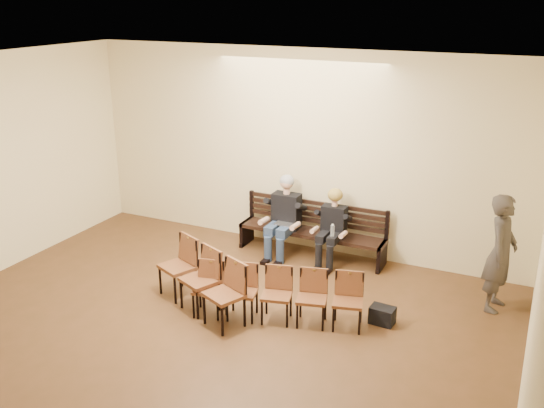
{
  "coord_description": "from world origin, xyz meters",
  "views": [
    {
      "loc": [
        3.93,
        -4.41,
        4.34
      ],
      "look_at": [
        -0.07,
        4.05,
        1.07
      ],
      "focal_mm": 40.0,
      "sensor_mm": 36.0,
      "label": 1
    }
  ],
  "objects_px": {
    "laptop": "(284,226)",
    "chair_row_front": "(277,296)",
    "water_bottle": "(332,237)",
    "chair_row_back": "(200,280)",
    "bench": "(311,243)",
    "passerby": "(502,245)",
    "seated_woman": "(332,230)",
    "seated_man": "(284,215)",
    "bag": "(382,315)"
  },
  "relations": [
    {
      "from": "bag",
      "to": "seated_man",
      "type": "bearing_deg",
      "value": 144.18
    },
    {
      "from": "seated_woman",
      "to": "chair_row_front",
      "type": "distance_m",
      "value": 2.16
    },
    {
      "from": "bench",
      "to": "passerby",
      "type": "height_order",
      "value": "passerby"
    },
    {
      "from": "water_bottle",
      "to": "laptop",
      "type": "bearing_deg",
      "value": 173.0
    },
    {
      "from": "bench",
      "to": "chair_row_front",
      "type": "xyz_separation_m",
      "value": [
        0.39,
        -2.27,
        0.16
      ]
    },
    {
      "from": "chair_row_front",
      "to": "laptop",
      "type": "bearing_deg",
      "value": 97.37
    },
    {
      "from": "seated_woman",
      "to": "laptop",
      "type": "relative_size",
      "value": 3.93
    },
    {
      "from": "laptop",
      "to": "chair_row_back",
      "type": "bearing_deg",
      "value": -110.38
    },
    {
      "from": "chair_row_front",
      "to": "bag",
      "type": "bearing_deg",
      "value": 7.91
    },
    {
      "from": "bag",
      "to": "passerby",
      "type": "distance_m",
      "value": 1.97
    },
    {
      "from": "water_bottle",
      "to": "bench",
      "type": "bearing_deg",
      "value": 144.67
    },
    {
      "from": "seated_man",
      "to": "passerby",
      "type": "relative_size",
      "value": 0.71
    },
    {
      "from": "laptop",
      "to": "chair_row_front",
      "type": "height_order",
      "value": "chair_row_front"
    },
    {
      "from": "bench",
      "to": "laptop",
      "type": "xyz_separation_m",
      "value": [
        -0.42,
        -0.25,
        0.33
      ]
    },
    {
      "from": "passerby",
      "to": "laptop",
      "type": "bearing_deg",
      "value": 91.98
    },
    {
      "from": "seated_woman",
      "to": "laptop",
      "type": "height_order",
      "value": "seated_woman"
    },
    {
      "from": "seated_woman",
      "to": "water_bottle",
      "type": "distance_m",
      "value": 0.26
    },
    {
      "from": "laptop",
      "to": "bag",
      "type": "relative_size",
      "value": 0.89
    },
    {
      "from": "bench",
      "to": "chair_row_back",
      "type": "relative_size",
      "value": 1.58
    },
    {
      "from": "seated_woman",
      "to": "water_bottle",
      "type": "relative_size",
      "value": 5.28
    },
    {
      "from": "chair_row_front",
      "to": "water_bottle",
      "type": "bearing_deg",
      "value": 72.21
    },
    {
      "from": "passerby",
      "to": "chair_row_back",
      "type": "distance_m",
      "value": 4.3
    },
    {
      "from": "bench",
      "to": "chair_row_back",
      "type": "bearing_deg",
      "value": -106.69
    },
    {
      "from": "seated_man",
      "to": "chair_row_back",
      "type": "relative_size",
      "value": 0.86
    },
    {
      "from": "chair_row_front",
      "to": "passerby",
      "type": "bearing_deg",
      "value": 17.52
    },
    {
      "from": "laptop",
      "to": "bench",
      "type": "bearing_deg",
      "value": 18.4
    },
    {
      "from": "seated_woman",
      "to": "chair_row_back",
      "type": "relative_size",
      "value": 0.71
    },
    {
      "from": "seated_woman",
      "to": "water_bottle",
      "type": "height_order",
      "value": "seated_woman"
    },
    {
      "from": "bag",
      "to": "chair_row_front",
      "type": "height_order",
      "value": "chair_row_front"
    },
    {
      "from": "bag",
      "to": "chair_row_back",
      "type": "relative_size",
      "value": 0.2
    },
    {
      "from": "passerby",
      "to": "chair_row_front",
      "type": "distance_m",
      "value": 3.25
    },
    {
      "from": "bag",
      "to": "seated_woman",
      "type": "bearing_deg",
      "value": 129.93
    },
    {
      "from": "bench",
      "to": "passerby",
      "type": "xyz_separation_m",
      "value": [
        3.1,
        -0.59,
        0.77
      ]
    },
    {
      "from": "seated_man",
      "to": "laptop",
      "type": "bearing_deg",
      "value": -69.38
    },
    {
      "from": "passerby",
      "to": "chair_row_back",
      "type": "xyz_separation_m",
      "value": [
        -3.84,
        -1.87,
        -0.53
      ]
    },
    {
      "from": "laptop",
      "to": "chair_row_front",
      "type": "xyz_separation_m",
      "value": [
        0.81,
        -2.03,
        -0.17
      ]
    },
    {
      "from": "chair_row_back",
      "to": "seated_man",
      "type": "bearing_deg",
      "value": 107.44
    },
    {
      "from": "seated_man",
      "to": "water_bottle",
      "type": "height_order",
      "value": "seated_man"
    },
    {
      "from": "water_bottle",
      "to": "seated_man",
      "type": "bearing_deg",
      "value": 166.16
    },
    {
      "from": "bag",
      "to": "chair_row_front",
      "type": "relative_size",
      "value": 0.14
    },
    {
      "from": "seated_man",
      "to": "chair_row_back",
      "type": "height_order",
      "value": "seated_man"
    },
    {
      "from": "bench",
      "to": "seated_man",
      "type": "xyz_separation_m",
      "value": [
        -0.46,
        -0.12,
        0.48
      ]
    },
    {
      "from": "seated_woman",
      "to": "bag",
      "type": "relative_size",
      "value": 3.5
    },
    {
      "from": "seated_woman",
      "to": "laptop",
      "type": "distance_m",
      "value": 0.84
    },
    {
      "from": "bag",
      "to": "laptop",
      "type": "bearing_deg",
      "value": 145.81
    },
    {
      "from": "seated_man",
      "to": "chair_row_front",
      "type": "relative_size",
      "value": 0.6
    },
    {
      "from": "chair_row_back",
      "to": "water_bottle",
      "type": "bearing_deg",
      "value": 83.41
    },
    {
      "from": "bench",
      "to": "water_bottle",
      "type": "bearing_deg",
      "value": -35.33
    },
    {
      "from": "bench",
      "to": "chair_row_front",
      "type": "relative_size",
      "value": 1.1
    },
    {
      "from": "water_bottle",
      "to": "chair_row_back",
      "type": "distance_m",
      "value": 2.44
    }
  ]
}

